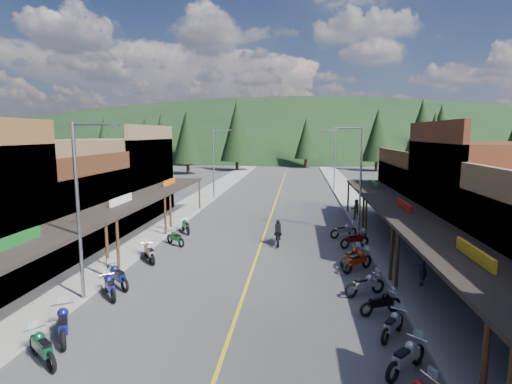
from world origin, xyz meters
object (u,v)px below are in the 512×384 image
(streetlight_0, at_px, (81,204))
(bike_west_8, at_px, (148,250))
(shop_east_3, at_px, (437,195))
(bike_east_4, at_px, (393,323))
(pine_7, at_px, (161,134))
(bike_west_10, at_px, (186,225))
(bike_east_7, at_px, (357,260))
(pine_4, at_px, (377,135))
(rider_on_bike, at_px, (278,234))
(pine_0, at_px, (105,138))
(pine_8, at_px, (146,143))
(streetlight_3, at_px, (334,157))
(pine_9, at_px, (434,140))
(shop_east_2, at_px, (496,204))
(pine_1, at_px, (186,134))
(bike_west_3, at_px, (42,346))
(pine_3, at_px, (306,138))
(pine_5, at_px, (441,131))
(bike_west_7, at_px, (150,252))
(pedestrian_east_b, at_px, (356,209))
(pine_2, at_px, (237,131))
(bike_west_9, at_px, (175,237))
(streetlight_1, at_px, (215,161))
(bike_east_9, at_px, (355,239))
(shop_west_3, at_px, (114,179))
(bike_west_4, at_px, (63,322))
(streetlight_2, at_px, (359,175))
(bike_west_6, at_px, (117,275))
(bike_east_5, at_px, (381,302))
(shop_west_2, at_px, (47,211))
(pine_10, at_px, (187,137))
(bike_east_6, at_px, (365,283))
(pine_11, at_px, (421,136))

(streetlight_0, bearing_deg, bike_west_8, 85.18)
(shop_east_3, bearing_deg, bike_east_4, -111.94)
(pine_7, height_order, bike_west_10, pine_7)
(bike_east_7, bearing_deg, pine_4, 125.23)
(pine_4, height_order, rider_on_bike, pine_4)
(pine_0, relative_size, bike_east_4, 5.75)
(pine_8, distance_m, bike_east_7, 49.50)
(streetlight_3, height_order, pine_9, pine_9)
(shop_east_2, xyz_separation_m, bike_east_7, (-8.01, -2.33, -2.86))
(pine_1, distance_m, bike_west_3, 83.12)
(pine_3, relative_size, pine_5, 0.79)
(bike_west_7, distance_m, pedestrian_east_b, 18.60)
(pine_2, bearing_deg, rider_on_bike, -78.27)
(bike_west_9, bearing_deg, pedestrian_east_b, -15.09)
(pine_8, bearing_deg, pine_5, 29.74)
(shop_east_2, height_order, pine_8, pine_8)
(pine_1, distance_m, bike_west_10, 66.19)
(pine_2, xyz_separation_m, bike_west_10, (4.00, -51.34, -7.40))
(streetlight_0, height_order, pine_1, pine_1)
(pine_5, bearing_deg, shop_east_3, -108.45)
(streetlight_1, xyz_separation_m, bike_east_9, (13.20, -18.02, -3.84))
(streetlight_0, xyz_separation_m, pine_1, (-17.05, 76.00, 2.78))
(shop_west_3, relative_size, bike_west_3, 5.09)
(pine_9, distance_m, rider_on_bike, 47.04)
(shop_east_2, relative_size, bike_west_4, 4.64)
(shop_east_2, relative_size, streetlight_2, 1.36)
(shop_east_2, relative_size, bike_west_6, 4.82)
(pine_2, height_order, bike_west_10, pine_2)
(bike_west_6, bearing_deg, bike_east_5, -56.41)
(bike_west_10, bearing_deg, pedestrian_east_b, -6.75)
(streetlight_0, bearing_deg, bike_west_7, 82.09)
(bike_east_7, bearing_deg, pine_8, 170.99)
(pine_0, bearing_deg, pine_3, 5.19)
(streetlight_1, bearing_deg, bike_east_5, -65.18)
(shop_west_2, xyz_separation_m, bike_east_9, (20.00, 2.28, -1.91))
(shop_west_2, height_order, shop_west_3, shop_west_3)
(streetlight_1, xyz_separation_m, pine_1, (-17.05, 48.00, 2.78))
(shop_east_2, relative_size, pine_10, 0.94)
(bike_east_5, bearing_deg, pine_3, 156.14)
(bike_east_6, bearing_deg, pine_2, 167.47)
(bike_west_8, distance_m, bike_east_6, 12.77)
(pine_1, bearing_deg, streetlight_1, -70.45)
(pine_2, bearing_deg, shop_east_2, -67.10)
(pine_11, xyz_separation_m, bike_west_9, (-25.73, -34.76, -6.62))
(shop_east_3, relative_size, pine_11, 0.88)
(bike_east_9, bearing_deg, bike_west_9, -115.47)
(shop_east_3, bearing_deg, bike_west_6, -142.08)
(shop_east_3, distance_m, bike_west_6, 25.47)
(pine_7, bearing_deg, bike_west_7, -71.29)
(bike_west_3, distance_m, pedestrian_east_b, 26.73)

